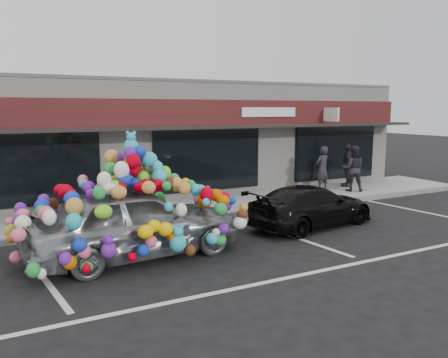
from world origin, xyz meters
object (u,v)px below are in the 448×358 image
pedestrian_b (353,168)px  pedestrian_c (347,165)px  pedestrian_a (322,169)px  toy_car (134,214)px  black_sedan (311,206)px

pedestrian_b → pedestrian_c: 1.01m
pedestrian_a → pedestrian_b: (1.03, -0.54, 0.01)m
toy_car → black_sedan: size_ratio=1.29×
pedestrian_b → pedestrian_c: pedestrian_c is taller
black_sedan → pedestrian_c: size_ratio=2.27×
toy_car → pedestrian_a: toy_car is taller
black_sedan → pedestrian_c: bearing=-60.4°
black_sedan → pedestrian_c: 6.15m
toy_car → black_sedan: 5.14m
toy_car → pedestrian_a: bearing=-70.4°
toy_car → pedestrian_b: (9.39, 3.26, 0.04)m
pedestrian_a → pedestrian_c: bearing=-177.5°
black_sedan → pedestrian_b: bearing=-64.5°
black_sedan → pedestrian_a: (3.24, 3.50, 0.44)m
pedestrian_a → pedestrian_b: bearing=142.7°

